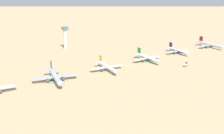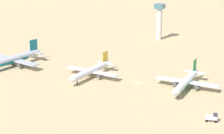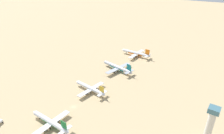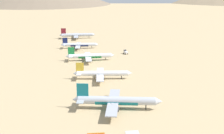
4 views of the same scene
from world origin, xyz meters
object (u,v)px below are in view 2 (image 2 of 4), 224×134
at_px(control_tower, 159,20).
at_px(parked_jet_2, 91,71).
at_px(parked_jet_1, 13,59).
at_px(service_truck, 212,117).
at_px(parked_jet_3, 186,81).

bearing_deg(control_tower, parked_jet_2, 0.66).
height_order(parked_jet_1, control_tower, control_tower).
bearing_deg(service_truck, parked_jet_2, -109.02).
xyz_separation_m(parked_jet_1, control_tower, (-115.30, 54.31, 11.53)).
bearing_deg(service_truck, parked_jet_1, -99.41).
relative_size(parked_jet_3, control_tower, 1.48).
xyz_separation_m(parked_jet_1, parked_jet_2, (-4.92, 55.59, -0.63)).
relative_size(parked_jet_3, service_truck, 7.67).
distance_m(parked_jet_1, parked_jet_2, 55.81).
bearing_deg(parked_jet_2, service_truck, 70.98).
relative_size(parked_jet_2, parked_jet_3, 0.98).
height_order(parked_jet_1, parked_jet_2, parked_jet_1).
distance_m(parked_jet_3, control_tower, 117.79).
distance_m(service_truck, control_tower, 159.87).
bearing_deg(service_truck, parked_jet_3, -146.42).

